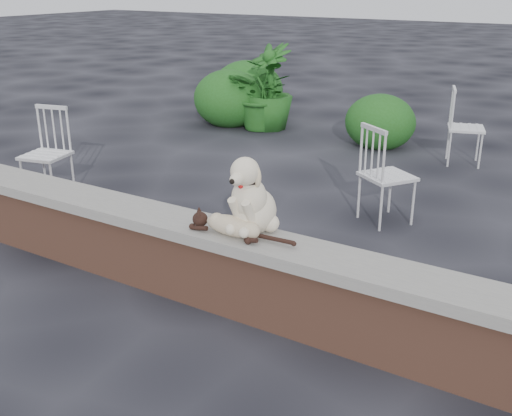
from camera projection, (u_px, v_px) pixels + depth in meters
The scene contains 11 objects.
ground at pixel (220, 303), 4.33m from camera, with size 60.00×60.00×0.00m, color black.
brick_wall at pixel (219, 271), 4.24m from camera, with size 6.00×0.30×0.50m, color brown.
capstone at pixel (218, 234), 4.14m from camera, with size 6.20×0.40×0.08m, color slate.
dog at pixel (255, 192), 3.99m from camera, with size 0.36×0.48×0.55m, color beige, non-canonical shape.
cat at pixel (232, 225), 3.98m from camera, with size 0.91×0.22×0.15m, color tan, non-canonical shape.
chair_e at pixel (466, 127), 7.39m from camera, with size 0.56×0.56×0.94m, color silver, non-canonical shape.
chair_c at pixel (388, 174), 5.61m from camera, with size 0.56×0.56×0.94m, color silver, non-canonical shape.
chair_a at pixel (45, 154), 6.26m from camera, with size 0.56×0.56×0.94m, color silver, non-canonical shape.
potted_plant_a at pixel (263, 94), 9.07m from camera, with size 0.97×0.84×1.07m, color #1C4F16.
potted_plant_b at pixel (269, 87), 9.06m from camera, with size 0.72×0.72×1.28m, color #1C4F16.
shrubbery at pixel (266, 99), 9.42m from camera, with size 3.71×1.81×0.96m.
Camera 1 is at (2.21, -3.10, 2.19)m, focal length 42.34 mm.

